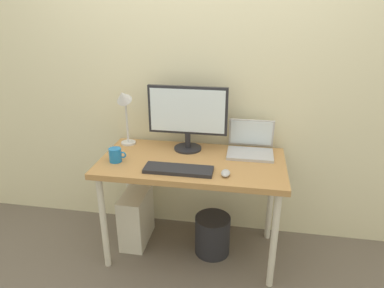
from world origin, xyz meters
name	(u,v)px	position (x,y,z in m)	size (l,w,h in m)	color
ground_plane	(192,250)	(0.00, 0.00, 0.00)	(6.00, 6.00, 0.00)	#665B51
back_wall	(201,70)	(0.00, 0.38, 1.30)	(4.40, 0.04, 2.60)	beige
desk	(192,170)	(0.00, 0.00, 0.68)	(1.26, 0.64, 0.76)	#B7844C
monitor	(188,114)	(-0.06, 0.19, 1.02)	(0.56, 0.20, 0.47)	#232328
laptop	(251,145)	(0.39, 0.20, 0.81)	(0.32, 0.26, 0.23)	#B2B2B7
desk_lamp	(124,105)	(-0.53, 0.19, 1.07)	(0.11, 0.16, 0.44)	silver
keyboard	(178,170)	(-0.06, -0.18, 0.77)	(0.44, 0.14, 0.02)	#232328
mouse	(226,173)	(0.24, -0.19, 0.77)	(0.06, 0.09, 0.03)	#B2B2B7
coffee_mug	(116,155)	(-0.50, -0.10, 0.80)	(0.12, 0.08, 0.09)	#1E72BF
computer_tower	(136,217)	(-0.45, 0.06, 0.21)	(0.18, 0.36, 0.42)	silver
wastebasket	(212,235)	(0.15, 0.01, 0.15)	(0.26, 0.26, 0.30)	#232328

